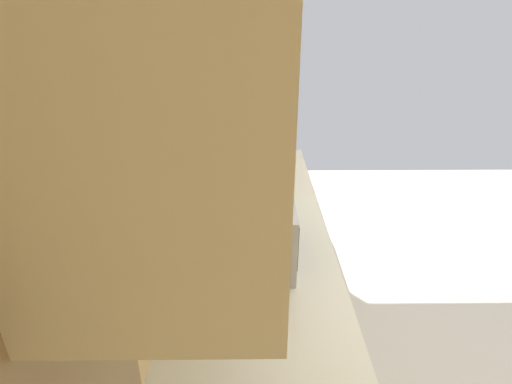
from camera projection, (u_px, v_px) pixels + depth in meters
name	position (u px, v px, depth m)	size (l,w,h in m)	color
ground_plane	(499.00, 369.00, 2.26)	(5.91, 5.91, 0.00)	beige
wall_back	(167.00, 152.00, 1.69)	(3.82, 0.12, 2.61)	#E6C07A
counter_run	(257.00, 367.00, 1.71)	(2.94, 0.66, 0.92)	beige
upper_cabinets	(206.00, 25.00, 1.13)	(1.78, 0.34, 0.63)	beige
window_back_wall	(68.00, 383.00, 0.63)	(0.53, 0.02, 0.68)	#997A4C
oven_range	(253.00, 187.00, 3.34)	(0.69, 0.62, 1.10)	black
microwave	(252.00, 224.00, 1.62)	(0.48, 0.34, 0.27)	#B7BABF
bowl	(273.00, 176.00, 2.34)	(0.15, 0.15, 0.05)	#D84C47
kettle	(276.00, 192.00, 2.04)	(0.18, 0.13, 0.17)	#B7BABF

